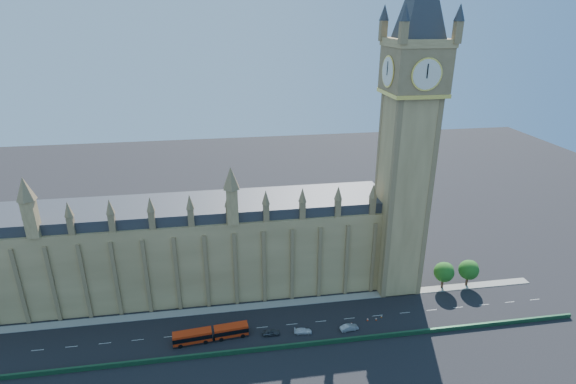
{
  "coord_description": "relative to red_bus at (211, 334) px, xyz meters",
  "views": [
    {
      "loc": [
        -12.48,
        -97.58,
        77.42
      ],
      "look_at": [
        4.55,
        10.0,
        34.31
      ],
      "focal_mm": 28.0,
      "sensor_mm": 36.0,
      "label": 1
    }
  ],
  "objects": [
    {
      "name": "car_silver",
      "position": [
        35.92,
        -1.94,
        -0.91
      ],
      "size": [
        4.99,
        2.3,
        1.59
      ],
      "primitive_type": "imported",
      "rotation": [
        0.0,
        0.0,
        1.7
      ],
      "color": "#93969A",
      "rests_on": "ground"
    },
    {
      "name": "cone_d",
      "position": [
        41.99,
        1.1,
        -1.34
      ],
      "size": [
        0.52,
        0.52,
        0.74
      ],
      "rotation": [
        0.0,
        0.0,
        -0.14
      ],
      "color": "black",
      "rests_on": "ground"
    },
    {
      "name": "car_grey",
      "position": [
        15.38,
        -0.61,
        -0.95
      ],
      "size": [
        4.43,
        1.81,
        1.51
      ],
      "primitive_type": "imported",
      "rotation": [
        0.0,
        0.0,
        1.56
      ],
      "color": "#3D4044",
      "rests_on": "ground"
    },
    {
      "name": "red_bus",
      "position": [
        0.0,
        0.0,
        0.0
      ],
      "size": [
        19.22,
        4.6,
        3.24
      ],
      "rotation": [
        0.0,
        0.0,
        0.09
      ],
      "color": "red",
      "rests_on": "ground"
    },
    {
      "name": "tree_east_near",
      "position": [
        69.61,
        12.83,
        3.94
      ],
      "size": [
        6.0,
        6.0,
        8.5
      ],
      "color": "#382619",
      "rests_on": "ground"
    },
    {
      "name": "car_white",
      "position": [
        23.66,
        -1.22,
        -1.04
      ],
      "size": [
        4.79,
        2.43,
        1.33
      ],
      "primitive_type": "imported",
      "rotation": [
        0.0,
        0.0,
        1.44
      ],
      "color": "silver",
      "rests_on": "ground"
    },
    {
      "name": "cone_c",
      "position": [
        44.36,
        0.87,
        -1.34
      ],
      "size": [
        0.62,
        0.62,
        0.75
      ],
      "rotation": [
        0.0,
        0.0,
        0.43
      ],
      "color": "black",
      "rests_on": "ground"
    },
    {
      "name": "cone_b",
      "position": [
        46.18,
        1.7,
        -1.4
      ],
      "size": [
        0.51,
        0.51,
        0.62
      ],
      "rotation": [
        0.0,
        0.0,
        0.38
      ],
      "color": "black",
      "rests_on": "ground"
    },
    {
      "name": "bridge_parapet",
      "position": [
        17.38,
        -6.25,
        -1.11
      ],
      "size": [
        160.0,
        0.6,
        1.2
      ],
      "primitive_type": "cube",
      "color": "#1E4C2D",
      "rests_on": "ground"
    },
    {
      "name": "cone_a",
      "position": [
        37.12,
        -0.02,
        -1.33
      ],
      "size": [
        0.49,
        0.49,
        0.76
      ],
      "rotation": [
        0.0,
        0.0,
        0.01
      ],
      "color": "black",
      "rests_on": "ground"
    },
    {
      "name": "elizabeth_tower",
      "position": [
        55.38,
        16.74,
        52.85
      ],
      "size": [
        20.59,
        20.59,
        105.0
      ],
      "color": "olive",
      "rests_on": "ground"
    },
    {
      "name": "kerb_north",
      "position": [
        17.38,
        12.25,
        -1.63
      ],
      "size": [
        160.0,
        3.0,
        0.16
      ],
      "primitive_type": "cube",
      "color": "gray",
      "rests_on": "ground"
    },
    {
      "name": "ground",
      "position": [
        17.38,
        2.75,
        -1.71
      ],
      "size": [
        400.0,
        400.0,
        0.0
      ],
      "primitive_type": "plane",
      "color": "black",
      "rests_on": "ground"
    },
    {
      "name": "tree_east_far",
      "position": [
        77.61,
        12.83,
        3.94
      ],
      "size": [
        6.0,
        6.0,
        8.5
      ],
      "color": "#382619",
      "rests_on": "ground"
    },
    {
      "name": "palace_westminster",
      "position": [
        -7.62,
        24.75,
        12.16
      ],
      "size": [
        120.0,
        20.0,
        28.0
      ],
      "color": "olive",
      "rests_on": "ground"
    }
  ]
}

